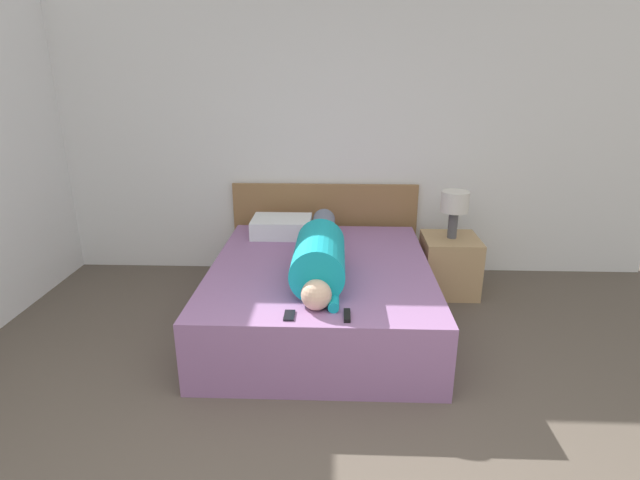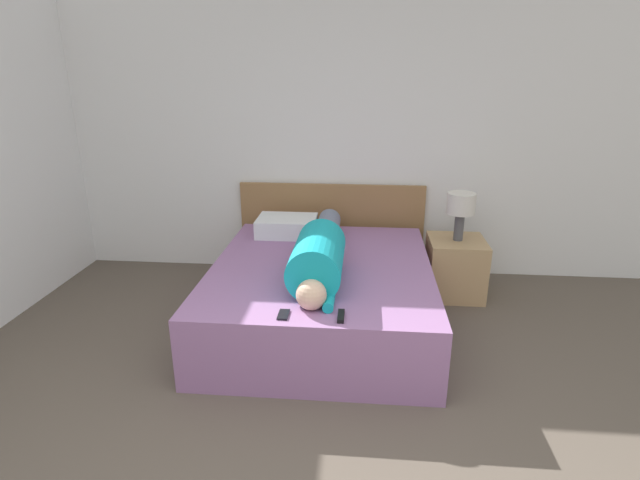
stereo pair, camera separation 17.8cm
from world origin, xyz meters
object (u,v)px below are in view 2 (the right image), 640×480
object	(u,v)px
table_lamp	(461,207)
pillow_near_headboard	(287,226)
bed	(322,294)
cell_phone	(283,315)
person_lying	(320,253)
tv_remote	(341,316)
nightstand	(455,267)

from	to	relation	value
table_lamp	pillow_near_headboard	size ratio (longest dim) A/B	0.80
bed	cell_phone	bearing A→B (deg)	-100.65
person_lying	tv_remote	size ratio (longest dim) A/B	11.49
nightstand	tv_remote	size ratio (longest dim) A/B	3.45
bed	table_lamp	world-z (taller)	table_lamp
nightstand	cell_phone	size ratio (longest dim) A/B	3.98
nightstand	pillow_near_headboard	world-z (taller)	pillow_near_headboard
tv_remote	pillow_near_headboard	bearing A→B (deg)	109.98
bed	cell_phone	xyz separation A→B (m)	(-0.16, -0.86, 0.26)
nightstand	cell_phone	bearing A→B (deg)	-130.77
bed	tv_remote	bearing A→B (deg)	-77.45
cell_phone	table_lamp	bearing A→B (deg)	49.23
nightstand	pillow_near_headboard	size ratio (longest dim) A/B	0.98
person_lying	cell_phone	bearing A→B (deg)	-103.04
person_lying	pillow_near_headboard	xyz separation A→B (m)	(-0.38, 0.87, -0.08)
nightstand	person_lying	distance (m)	1.45
nightstand	tv_remote	distance (m)	1.80
nightstand	table_lamp	distance (m)	0.56
pillow_near_headboard	cell_phone	xyz separation A→B (m)	(0.22, -1.56, -0.07)
bed	pillow_near_headboard	world-z (taller)	pillow_near_headboard
bed	person_lying	xyz separation A→B (m)	(0.00, -0.16, 0.41)
table_lamp	person_lying	distance (m)	1.41
table_lamp	cell_phone	xyz separation A→B (m)	(-1.30, -1.51, -0.31)
pillow_near_headboard	tv_remote	xyz separation A→B (m)	(0.57, -1.56, -0.07)
bed	person_lying	distance (m)	0.44
pillow_near_headboard	table_lamp	bearing A→B (deg)	-2.07
bed	nightstand	bearing A→B (deg)	29.73
bed	tv_remote	distance (m)	0.92
bed	tv_remote	xyz separation A→B (m)	(0.19, -0.86, 0.27)
table_lamp	person_lying	size ratio (longest dim) A/B	0.24
table_lamp	tv_remote	distance (m)	1.80
table_lamp	person_lying	xyz separation A→B (m)	(-1.14, -0.81, -0.16)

